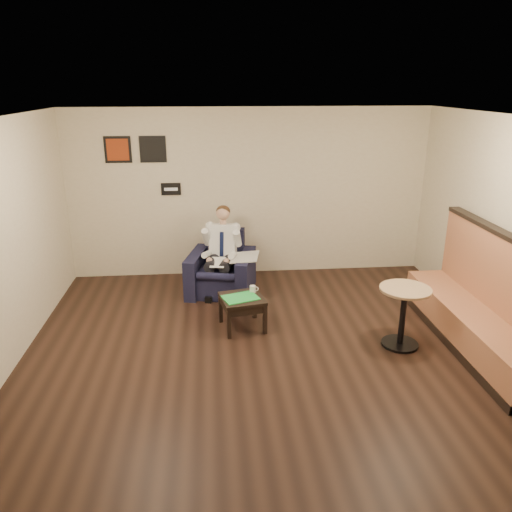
{
  "coord_description": "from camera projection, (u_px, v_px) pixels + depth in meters",
  "views": [
    {
      "loc": [
        -0.65,
        -5.21,
        3.16
      ],
      "look_at": [
        -0.06,
        1.2,
        0.91
      ],
      "focal_mm": 35.0,
      "sensor_mm": 36.0,
      "label": 1
    }
  ],
  "objects": [
    {
      "name": "coffee_mug",
      "position": [
        253.0,
        289.0,
        6.79
      ],
      "size": [
        0.1,
        0.1,
        0.1
      ],
      "primitive_type": "cylinder",
      "rotation": [
        0.0,
        0.0,
        0.2
      ],
      "color": "white",
      "rests_on": "side_table"
    },
    {
      "name": "ground",
      "position": [
        270.0,
        360.0,
        6.0
      ],
      "size": [
        6.0,
        6.0,
        0.0
      ],
      "primitive_type": "plane",
      "color": "black",
      "rests_on": "ground"
    },
    {
      "name": "wall_front",
      "position": [
        337.0,
        424.0,
        2.72
      ],
      "size": [
        6.0,
        0.02,
        2.8
      ],
      "primitive_type": "cube",
      "color": "beige",
      "rests_on": "ground"
    },
    {
      "name": "newspaper",
      "position": [
        245.0,
        257.0,
        7.6
      ],
      "size": [
        0.49,
        0.58,
        0.01
      ],
      "primitive_type": "cube",
      "rotation": [
        0.0,
        0.0,
        -0.18
      ],
      "color": "silver",
      "rests_on": "armchair"
    },
    {
      "name": "seated_man",
      "position": [
        219.0,
        256.0,
        7.63
      ],
      "size": [
        0.81,
        1.04,
        1.29
      ],
      "primitive_type": null,
      "rotation": [
        0.0,
        0.0,
        -0.23
      ],
      "color": "silver",
      "rests_on": "armchair"
    },
    {
      "name": "armchair",
      "position": [
        221.0,
        264.0,
        7.8
      ],
      "size": [
        1.17,
        1.17,
        0.94
      ],
      "primitive_type": "cube",
      "rotation": [
        0.0,
        0.0,
        -0.23
      ],
      "color": "black",
      "rests_on": "ground"
    },
    {
      "name": "banquette",
      "position": [
        479.0,
        293.0,
        6.1
      ],
      "size": [
        0.67,
        2.81,
        1.44
      ],
      "primitive_type": "cube",
      "color": "#AB6642",
      "rests_on": "ground"
    },
    {
      "name": "cafe_table",
      "position": [
        403.0,
        317.0,
        6.22
      ],
      "size": [
        0.73,
        0.73,
        0.78
      ],
      "primitive_type": "cylinder",
      "rotation": [
        0.0,
        0.0,
        0.18
      ],
      "color": "tan",
      "rests_on": "ground"
    },
    {
      "name": "wall_back",
      "position": [
        250.0,
        193.0,
        8.36
      ],
      "size": [
        6.0,
        0.02,
        2.8
      ],
      "primitive_type": "cube",
      "color": "beige",
      "rests_on": "ground"
    },
    {
      "name": "art_print_left",
      "position": [
        118.0,
        150.0,
        7.91
      ],
      "size": [
        0.42,
        0.03,
        0.42
      ],
      "primitive_type": "cube",
      "color": "#983312",
      "rests_on": "wall_back"
    },
    {
      "name": "side_table",
      "position": [
        242.0,
        312.0,
        6.72
      ],
      "size": [
        0.65,
        0.65,
        0.45
      ],
      "primitive_type": "cube",
      "rotation": [
        0.0,
        0.0,
        0.2
      ],
      "color": "black",
      "rests_on": "ground"
    },
    {
      "name": "art_print_right",
      "position": [
        153.0,
        149.0,
        7.96
      ],
      "size": [
        0.42,
        0.03,
        0.42
      ],
      "primitive_type": "cube",
      "color": "black",
      "rests_on": "wall_back"
    },
    {
      "name": "ceiling",
      "position": [
        272.0,
        120.0,
        5.07
      ],
      "size": [
        6.0,
        6.0,
        0.02
      ],
      "primitive_type": "cube",
      "color": "white",
      "rests_on": "wall_back"
    },
    {
      "name": "seating_sign",
      "position": [
        171.0,
        189.0,
        8.2
      ],
      "size": [
        0.32,
        0.02,
        0.2
      ],
      "primitive_type": "cube",
      "color": "black",
      "rests_on": "wall_back"
    },
    {
      "name": "smartphone",
      "position": [
        243.0,
        292.0,
        6.81
      ],
      "size": [
        0.14,
        0.07,
        0.01
      ],
      "primitive_type": "cube",
      "rotation": [
        0.0,
        0.0,
        0.02
      ],
      "color": "black",
      "rests_on": "side_table"
    },
    {
      "name": "lap_papers",
      "position": [
        218.0,
        262.0,
        7.56
      ],
      "size": [
        0.26,
        0.34,
        0.01
      ],
      "primitive_type": "cube",
      "rotation": [
        0.0,
        0.0,
        -0.16
      ],
      "color": "white",
      "rests_on": "seated_man"
    },
    {
      "name": "green_folder",
      "position": [
        240.0,
        298.0,
        6.62
      ],
      "size": [
        0.53,
        0.45,
        0.01
      ],
      "primitive_type": "cube",
      "rotation": [
        0.0,
        0.0,
        0.34
      ],
      "color": "green",
      "rests_on": "side_table"
    }
  ]
}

